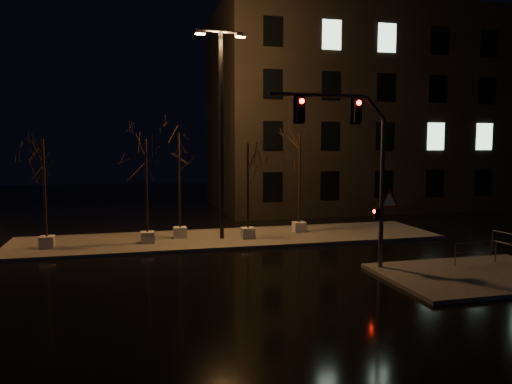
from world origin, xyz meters
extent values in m
plane|color=black|center=(0.00, 0.00, 0.00)|extent=(90.00, 90.00, 0.00)
cube|color=#423F3A|center=(0.00, 6.00, 0.07)|extent=(22.00, 5.00, 0.15)
cube|color=#423F3A|center=(7.50, -3.50, 0.07)|extent=(7.00, 5.00, 0.15)
cube|color=black|center=(14.00, 18.00, 7.50)|extent=(25.00, 12.00, 15.00)
cube|color=beige|center=(-8.88, 5.44, 0.43)|extent=(0.65, 0.65, 0.55)
cylinder|color=black|center=(-8.88, 5.44, 2.96)|extent=(0.11, 0.11, 4.51)
cube|color=beige|center=(-4.27, 5.49, 0.43)|extent=(0.65, 0.65, 0.55)
cylinder|color=black|center=(-4.27, 5.49, 2.96)|extent=(0.11, 0.11, 4.52)
cube|color=beige|center=(-2.59, 6.46, 0.43)|extent=(0.65, 0.65, 0.55)
cylinder|color=black|center=(-2.59, 6.46, 3.13)|extent=(0.11, 0.11, 4.87)
cube|color=beige|center=(0.79, 5.43, 0.43)|extent=(0.65, 0.65, 0.55)
cylinder|color=black|center=(0.79, 5.43, 2.86)|extent=(0.11, 0.11, 4.32)
cube|color=beige|center=(3.96, 6.53, 0.43)|extent=(0.65, 0.65, 0.55)
cylinder|color=black|center=(3.96, 6.53, 3.09)|extent=(0.11, 0.11, 4.78)
cylinder|color=#505257|center=(4.50, -1.66, 3.06)|extent=(0.17, 0.17, 5.82)
cylinder|color=#505257|center=(1.75, -1.86, 6.78)|extent=(3.88, 0.42, 0.14)
cube|color=black|center=(3.34, -1.75, 6.25)|extent=(0.31, 0.23, 0.87)
cube|color=black|center=(1.02, -1.92, 6.25)|extent=(0.31, 0.23, 0.87)
cube|color=black|center=(4.29, -1.68, 2.28)|extent=(0.23, 0.19, 0.44)
cone|color=red|center=(4.79, -1.69, 2.77)|extent=(1.01, 0.10, 1.01)
sphere|color=#FF0C07|center=(4.50, -1.66, 6.54)|extent=(0.17, 0.17, 0.17)
cylinder|color=black|center=(-0.51, 5.72, 5.34)|extent=(0.21, 0.21, 10.38)
cylinder|color=black|center=(-0.51, 5.72, 10.53)|extent=(2.28, 0.35, 0.10)
cube|color=#F89C31|center=(-1.55, 5.61, 10.38)|extent=(0.55, 0.34, 0.21)
cube|color=#F89C31|center=(0.52, 5.83, 10.38)|extent=(0.55, 0.34, 0.21)
cylinder|color=#505257|center=(7.47, -2.25, 0.57)|extent=(0.05, 0.05, 0.84)
cylinder|color=#505257|center=(9.52, -2.08, 0.57)|extent=(0.05, 0.05, 0.84)
cylinder|color=#505257|center=(8.49, -2.16, 1.04)|extent=(2.05, 0.21, 0.04)
cylinder|color=#505257|center=(8.49, -2.16, 0.66)|extent=(2.05, 0.21, 0.04)
cylinder|color=#505257|center=(10.38, -0.82, 0.65)|extent=(0.06, 0.06, 1.01)
camera|label=1|loc=(-5.03, -19.23, 5.03)|focal=35.00mm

